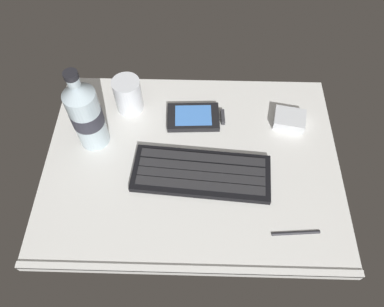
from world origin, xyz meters
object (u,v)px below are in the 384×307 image
at_px(charger_block, 289,119).
at_px(juice_cup, 128,96).
at_px(keyboard, 201,173).
at_px(water_bottle, 86,114).
at_px(stylus_pen, 296,232).
at_px(handheld_device, 196,117).

bearing_deg(charger_block, juice_cup, 174.19).
relative_size(keyboard, water_bottle, 1.43).
bearing_deg(water_bottle, stylus_pen, -26.38).
bearing_deg(charger_block, handheld_device, 178.81).
relative_size(keyboard, juice_cup, 3.50).
distance_m(handheld_device, stylus_pen, 0.34).
bearing_deg(handheld_device, stylus_pen, -53.98).
bearing_deg(keyboard, juice_cup, 133.20).
bearing_deg(juice_cup, keyboard, -46.80).
distance_m(keyboard, water_bottle, 0.27).
height_order(keyboard, charger_block, charger_block).
height_order(keyboard, juice_cup, juice_cup).
xyz_separation_m(keyboard, stylus_pen, (0.19, -0.12, -0.00)).
xyz_separation_m(handheld_device, stylus_pen, (0.20, -0.27, -0.00)).
relative_size(juice_cup, water_bottle, 0.41).
height_order(juice_cup, charger_block, juice_cup).
distance_m(keyboard, stylus_pen, 0.22).
distance_m(handheld_device, juice_cup, 0.16).
distance_m(handheld_device, charger_block, 0.22).
distance_m(juice_cup, charger_block, 0.38).
relative_size(juice_cup, stylus_pen, 0.89).
xyz_separation_m(juice_cup, stylus_pen, (0.36, -0.31, -0.04)).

